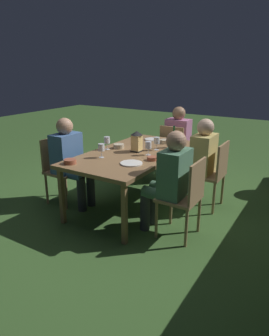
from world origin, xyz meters
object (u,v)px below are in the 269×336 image
at_px(chair_side_right_b, 186,195).
at_px(bowl_dip, 70,161).
at_px(wine_glass_e, 107,141).
at_px(bowl_olives, 165,141).
at_px(chair_side_left_b, 60,167).
at_px(person_in_mustard, 198,158).
at_px(wine_glass_a, 148,146).
at_px(wine_glass_b, 101,148).
at_px(person_in_pink, 179,138).
at_px(wine_glass_d, 176,143).
at_px(plate_b, 152,139).
at_px(chair_head_near, 174,149).
at_px(plate_a, 131,163).
at_px(chair_side_right_a, 212,172).
at_px(wine_glass_c, 157,141).
at_px(lantern_centerpiece, 137,140).
at_px(green_bottle_on_table, 174,140).
at_px(person_in_green, 169,178).
at_px(person_in_blue, 70,158).
at_px(dining_table, 135,156).
at_px(bowl_bread, 152,158).

bearing_deg(chair_side_right_b, bowl_dip, -73.51).
distance_m(wine_glass_e, bowl_olives, 0.87).
xyz_separation_m(chair_side_left_b, person_in_mustard, (-0.87, 1.59, 0.15)).
xyz_separation_m(wine_glass_a, bowl_dip, (0.77, -0.57, -0.09)).
bearing_deg(bowl_olives, person_in_mustard, 71.24).
bearing_deg(wine_glass_b, person_in_pink, 173.73).
xyz_separation_m(wine_glass_d, plate_b, (-0.43, -0.57, -0.11)).
bearing_deg(person_in_mustard, chair_head_near, -138.07).
bearing_deg(wine_glass_e, chair_side_left_b, -56.20).
xyz_separation_m(person_in_mustard, wine_glass_b, (0.86, -0.90, 0.20)).
bearing_deg(plate_a, chair_side_right_a, 143.37).
bearing_deg(chair_side_right_a, person_in_mustard, -90.00).
distance_m(wine_glass_b, wine_glass_c, 0.77).
xyz_separation_m(wine_glass_c, bowl_dip, (1.04, -0.55, -0.09)).
height_order(chair_side_left_b, wine_glass_e, wine_glass_e).
distance_m(lantern_centerpiece, wine_glass_c, 0.27).
relative_size(chair_side_right_a, lantern_centerpiece, 3.28).
bearing_deg(wine_glass_a, plate_b, -154.84).
relative_size(wine_glass_e, bowl_olives, 1.16).
relative_size(wine_glass_b, plate_b, 0.75).
relative_size(chair_side_right_a, person_in_mustard, 0.76).
distance_m(wine_glass_e, bowl_dip, 0.73).
relative_size(wine_glass_a, plate_a, 0.67).
height_order(green_bottle_on_table, wine_glass_d, green_bottle_on_table).
xyz_separation_m(wine_glass_a, wine_glass_c, (-0.27, -0.03, 0.00)).
xyz_separation_m(lantern_centerpiece, plate_b, (-0.68, -0.14, -0.14)).
relative_size(chair_side_right_b, plate_a, 3.47).
bearing_deg(wine_glass_c, person_in_green, 37.19).
bearing_deg(person_in_blue, bowl_dip, 43.05).
height_order(wine_glass_c, bowl_dip, wine_glass_c).
relative_size(chair_head_near, person_in_green, 0.76).
bearing_deg(wine_glass_b, green_bottle_on_table, 149.54).
distance_m(chair_side_right_b, person_in_blue, 1.60).
relative_size(chair_side_right_b, lantern_centerpiece, 3.28).
bearing_deg(wine_glass_d, dining_table, -57.41).
bearing_deg(person_in_mustard, green_bottle_on_table, -95.35).
relative_size(chair_side_right_a, bowl_olives, 5.98).
relative_size(lantern_centerpiece, wine_glass_e, 1.57).
distance_m(wine_glass_a, wine_glass_c, 0.27).
distance_m(person_in_pink, bowl_dip, 2.24).
bearing_deg(plate_a, bowl_dip, -59.23).
bearing_deg(wine_glass_b, bowl_bread, 111.40).
relative_size(person_in_green, lantern_centerpiece, 4.34).
xyz_separation_m(person_in_green, green_bottle_on_table, (-0.90, -0.38, 0.19)).
bearing_deg(bowl_olives, chair_side_left_b, -43.60).
bearing_deg(wine_glass_d, wine_glass_c, -79.22).
height_order(dining_table, chair_side_left_b, chair_side_left_b).
height_order(chair_side_right_a, bowl_dip, chair_side_right_a).
xyz_separation_m(lantern_centerpiece, green_bottle_on_table, (-0.43, 0.31, -0.04)).
bearing_deg(lantern_centerpiece, wine_glass_c, 137.60).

